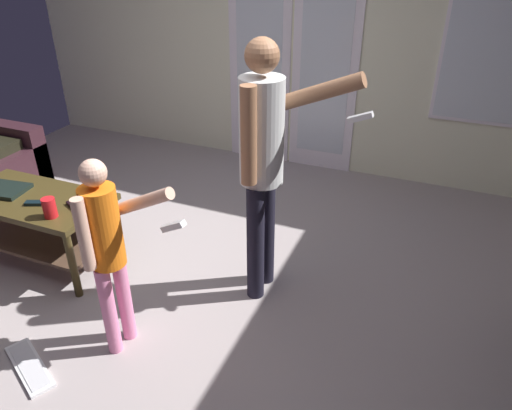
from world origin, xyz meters
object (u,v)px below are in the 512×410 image
object	(u,v)px
cup_near_edge	(50,208)
tv_remote_black	(75,206)
person_child	(107,243)
loose_keyboard	(30,366)
person_adult	(264,153)
coffee_table	(37,215)
dvd_remote_slim	(38,203)
laptop_closed	(4,190)

from	to	relation	value
cup_near_edge	tv_remote_black	size ratio (longest dim) A/B	0.75
person_child	loose_keyboard	size ratio (longest dim) A/B	2.54
person_adult	person_child	distance (m)	0.99
coffee_table	person_adult	xyz separation A→B (m)	(1.56, 0.30, 0.59)
person_child	dvd_remote_slim	bearing A→B (deg)	155.58
person_adult	coffee_table	bearing A→B (deg)	-168.98
person_adult	laptop_closed	size ratio (longest dim) A/B	5.24
person_child	tv_remote_black	bearing A→B (deg)	144.26
person_adult	dvd_remote_slim	distance (m)	1.55
coffee_table	loose_keyboard	size ratio (longest dim) A/B	2.30
person_adult	tv_remote_black	size ratio (longest dim) A/B	9.44
loose_keyboard	coffee_table	bearing A→B (deg)	128.07
person_child	loose_keyboard	distance (m)	0.85
tv_remote_black	person_child	bearing A→B (deg)	-10.23
loose_keyboard	dvd_remote_slim	xyz separation A→B (m)	(-0.53, 0.76, 0.51)
person_adult	dvd_remote_slim	world-z (taller)	person_adult
laptop_closed	cup_near_edge	world-z (taller)	cup_near_edge
person_child	laptop_closed	bearing A→B (deg)	159.89
laptop_closed	tv_remote_black	xyz separation A→B (m)	(0.61, 0.00, -0.00)
dvd_remote_slim	tv_remote_black	bearing A→B (deg)	-10.25
person_child	dvd_remote_slim	world-z (taller)	person_child
loose_keyboard	tv_remote_black	xyz separation A→B (m)	(-0.28, 0.82, 0.51)
person_child	cup_near_edge	xyz separation A→B (m)	(-0.70, 0.32, -0.12)
coffee_table	dvd_remote_slim	xyz separation A→B (m)	(0.12, -0.07, 0.15)
person_adult	person_child	world-z (taller)	person_adult
person_adult	person_child	bearing A→B (deg)	-125.02
person_child	cup_near_edge	distance (m)	0.78
coffee_table	tv_remote_black	xyz separation A→B (m)	(0.37, -0.01, 0.15)
person_child	loose_keyboard	world-z (taller)	person_child
coffee_table	person_adult	size ratio (longest dim) A/B	0.65
coffee_table	tv_remote_black	bearing A→B (deg)	-1.46
loose_keyboard	tv_remote_black	size ratio (longest dim) A/B	2.65
person_child	tv_remote_black	distance (m)	0.81
coffee_table	person_child	bearing A→B (deg)	-24.96
laptop_closed	cup_near_edge	size ratio (longest dim) A/B	2.39
loose_keyboard	dvd_remote_slim	world-z (taller)	dvd_remote_slim
person_adult	dvd_remote_slim	bearing A→B (deg)	-165.60
cup_near_edge	tv_remote_black	bearing A→B (deg)	67.31
tv_remote_black	cup_near_edge	bearing A→B (deg)	-87.18
loose_keyboard	person_child	bearing A→B (deg)	43.80
coffee_table	person_child	size ratio (longest dim) A/B	0.90
person_child	tv_remote_black	xyz separation A→B (m)	(-0.64, 0.46, -0.17)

